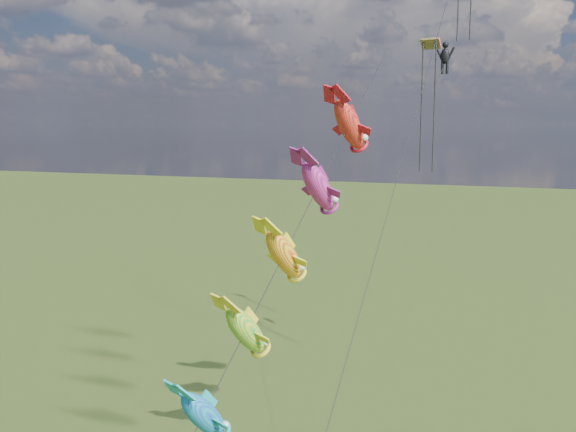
% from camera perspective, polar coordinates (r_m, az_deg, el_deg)
% --- Properties ---
extents(fish_windsock_rig, '(5.42, 15.10, 18.33)m').
position_cam_1_polar(fish_windsock_rig, '(25.39, -0.39, -3.52)').
color(fish_windsock_rig, brown).
rests_on(fish_windsock_rig, ground).
extents(parafoil_rig, '(4.51, 17.19, 27.50)m').
position_cam_1_polar(parafoil_rig, '(35.99, 13.62, 14.21)').
color(parafoil_rig, brown).
rests_on(parafoil_rig, ground).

